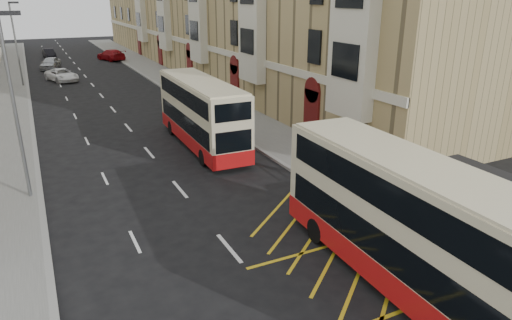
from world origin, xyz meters
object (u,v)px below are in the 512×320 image
street_lamp_near (14,98)px  double_decker_rear (201,113)px  bus_shelter (500,198)px  car_dark (49,53)px  pedestrian_near (431,222)px  pedestrian_mid (437,214)px  car_silver (50,63)px  white_van (62,75)px  car_red (111,55)px  litter_bin (502,260)px  pedestrian_far (333,164)px  double_decker_front (407,224)px  street_lamp_far (16,39)px

street_lamp_near → double_decker_rear: (9.60, 3.76, -2.57)m
bus_shelter → car_dark: bearing=99.5°
car_dark → double_decker_rear: bearing=-90.5°
bus_shelter → pedestrian_near: 2.43m
pedestrian_mid → car_silver: pedestrian_mid is taller
white_van → car_red: size_ratio=0.90×
litter_bin → white_van: (-9.87, 45.15, 0.05)m
pedestrian_far → litter_bin: bearing=129.2°
bus_shelter → double_decker_rear: bearing=107.5°
pedestrian_near → white_van: pedestrian_near is taller
double_decker_rear → car_dark: (-5.92, 49.76, -1.43)m
car_red → litter_bin: bearing=73.8°
street_lamp_near → car_red: bearing=76.2°
car_silver → car_red: bearing=49.5°
bus_shelter → double_decker_front: double_decker_front is taller
pedestrian_near → car_silver: pedestrian_near is taller
double_decker_rear → litter_bin: size_ratio=11.30×
pedestrian_far → pedestrian_near: bearing=124.4°
litter_bin → car_dark: car_dark is taller
car_dark → bus_shelter: bearing=-87.8°
street_lamp_far → pedestrian_far: bearing=-68.8°
double_decker_rear → pedestrian_near: double_decker_rear is taller
double_decker_front → car_silver: size_ratio=2.39×
street_lamp_far → car_dark: size_ratio=2.08×
street_lamp_near → pedestrian_near: bearing=-40.5°
double_decker_rear → litter_bin: (4.04, -17.33, -1.45)m
double_decker_front → pedestrian_near: size_ratio=6.32×
street_lamp_near → car_dark: 53.79m
street_lamp_far → car_red: (11.38, 16.25, -3.87)m
pedestrian_mid → car_silver: 52.80m
pedestrian_near → white_van: 43.65m
street_lamp_far → double_decker_rear: bearing=-69.9°
pedestrian_far → car_red: bearing=-50.2°
bus_shelter → street_lamp_far: bearing=109.1°
litter_bin → pedestrian_mid: bearing=86.7°
street_lamp_far → pedestrian_mid: size_ratio=5.18×
white_van → car_silver: bearing=76.8°
pedestrian_mid → car_red: bearing=80.7°
car_red → car_silver: bearing=13.8°
street_lamp_near → pedestrian_near: 17.47m
double_decker_rear → pedestrian_near: size_ratio=6.10×
car_silver → double_decker_rear: bearing=-62.9°
street_lamp_near → double_decker_rear: size_ratio=0.78×
bus_shelter → street_lamp_near: 19.38m
car_red → double_decker_front: bearing=70.7°
pedestrian_near → pedestrian_mid: size_ratio=1.09×
pedestrian_near → pedestrian_mid: (0.80, 0.47, -0.07)m
car_silver → car_dark: (0.48, 12.41, -0.12)m
street_lamp_far → litter_bin: street_lamp_far is taller
litter_bin → pedestrian_far: bearing=91.7°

